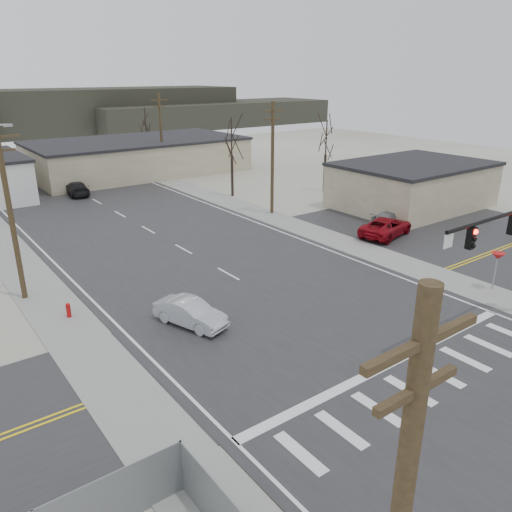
{
  "coord_description": "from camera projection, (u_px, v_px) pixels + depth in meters",
  "views": [
    {
      "loc": [
        -16.41,
        -17.12,
        12.35
      ],
      "look_at": [
        -0.69,
        4.06,
        2.6
      ],
      "focal_mm": 35.0,
      "sensor_mm": 36.0,
      "label": 1
    }
  ],
  "objects": [
    {
      "name": "ground",
      "position": [
        312.0,
        321.0,
        26.35
      ],
      "size": [
        140.0,
        140.0,
        0.0
      ],
      "primitive_type": "plane",
      "color": "beige",
      "rests_on": "ground"
    },
    {
      "name": "yield_sign",
      "position": [
        498.0,
        257.0,
        29.43
      ],
      "size": [
        0.8,
        0.8,
        2.35
      ],
      "color": "gray",
      "rests_on": "ground"
    },
    {
      "name": "upole_left_b",
      "position": [
        10.0,
        211.0,
        27.15
      ],
      "size": [
        2.2,
        0.3,
        10.0
      ],
      "color": "#463620",
      "rests_on": "ground"
    },
    {
      "name": "car_far_b",
      "position": [
        36.0,
        161.0,
        69.48
      ],
      "size": [
        2.01,
        4.18,
        1.38
      ],
      "primitive_type": "imported",
      "rotation": [
        0.0,
        0.0,
        -0.1
      ],
      "color": "black",
      "rests_on": "main_road"
    },
    {
      "name": "hill_right",
      "position": [
        213.0,
        114.0,
        121.13
      ],
      "size": [
        60.0,
        18.0,
        5.5
      ],
      "primitive_type": "cube",
      "color": "#333026",
      "rests_on": "ground"
    },
    {
      "name": "building_right_far",
      "position": [
        138.0,
        156.0,
        64.33
      ],
      "size": [
        26.3,
        14.3,
        4.3
      ],
      "color": "#BAAB8E",
      "rests_on": "ground"
    },
    {
      "name": "upole_right_b",
      "position": [
        161.0,
        134.0,
        61.09
      ],
      "size": [
        2.2,
        0.3,
        10.0
      ],
      "color": "#463620",
      "rests_on": "ground"
    },
    {
      "name": "tree_right_mid",
      "position": [
        232.0,
        139.0,
        50.87
      ],
      "size": [
        3.74,
        3.74,
        8.33
      ],
      "color": "black",
      "rests_on": "ground"
    },
    {
      "name": "car_parked_silver",
      "position": [
        393.0,
        218.0,
        42.47
      ],
      "size": [
        4.29,
        2.04,
        1.21
      ],
      "primitive_type": "imported",
      "rotation": [
        0.0,
        0.0,
        1.49
      ],
      "color": "gray",
      "rests_on": "parking_lot"
    },
    {
      "name": "car_parked_dark_a",
      "position": [
        382.0,
        204.0,
        46.6
      ],
      "size": [
        4.46,
        2.73,
        1.42
      ],
      "primitive_type": "imported",
      "rotation": [
        0.0,
        0.0,
        1.84
      ],
      "color": "black",
      "rests_on": "parking_lot"
    },
    {
      "name": "car_far_a",
      "position": [
        76.0,
        188.0,
        52.92
      ],
      "size": [
        2.43,
        5.03,
        1.41
      ],
      "primitive_type": "imported",
      "rotation": [
        0.0,
        0.0,
        3.05
      ],
      "color": "black",
      "rests_on": "main_road"
    },
    {
      "name": "hill_center",
      "position": [
        57.0,
        111.0,
        105.48
      ],
      "size": [
        80.0,
        18.0,
        9.0
      ],
      "primitive_type": "cube",
      "color": "#333026",
      "rests_on": "ground"
    },
    {
      "name": "sidewalk_right",
      "position": [
        251.0,
        210.0,
        47.33
      ],
      "size": [
        3.0,
        90.0,
        0.06
      ],
      "primitive_type": "cube",
      "color": "gray",
      "rests_on": "ground"
    },
    {
      "name": "fire_hydrant",
      "position": [
        68.0,
        310.0,
        26.52
      ],
      "size": [
        0.24,
        0.24,
        0.87
      ],
      "color": "#A50C0C",
      "rests_on": "ground"
    },
    {
      "name": "building_lot",
      "position": [
        412.0,
        185.0,
        48.06
      ],
      "size": [
        14.3,
        10.3,
        4.3
      ],
      "color": "#BAAB8E",
      "rests_on": "ground"
    },
    {
      "name": "upole_right_a",
      "position": [
        272.0,
        157.0,
        44.53
      ],
      "size": [
        2.2,
        0.3,
        10.0
      ],
      "color": "#463620",
      "rests_on": "ground"
    },
    {
      "name": "tree_right_far",
      "position": [
        145.0,
        122.0,
        71.97
      ],
      "size": [
        3.52,
        3.52,
        7.84
      ],
      "color": "black",
      "rests_on": "ground"
    },
    {
      "name": "parking_lot",
      "position": [
        439.0,
        228.0,
        42.05
      ],
      "size": [
        18.0,
        20.0,
        0.03
      ],
      "primitive_type": "cube",
      "color": "#262628",
      "rests_on": "ground"
    },
    {
      "name": "main_road",
      "position": [
        177.0,
        246.0,
        37.64
      ],
      "size": [
        18.0,
        110.0,
        0.05
      ],
      "primitive_type": "cube",
      "color": "#262628",
      "rests_on": "ground"
    },
    {
      "name": "tree_lot",
      "position": [
        326.0,
        139.0,
        53.29
      ],
      "size": [
        3.52,
        3.52,
        7.84
      ],
      "color": "black",
      "rests_on": "ground"
    },
    {
      "name": "cross_road",
      "position": [
        312.0,
        320.0,
        26.35
      ],
      "size": [
        90.0,
        10.0,
        0.04
      ],
      "primitive_type": "cube",
      "color": "#262628",
      "rests_on": "ground"
    },
    {
      "name": "car_parked_red",
      "position": [
        386.0,
        227.0,
        39.65
      ],
      "size": [
        5.83,
        3.67,
        1.5
      ],
      "primitive_type": "imported",
      "rotation": [
        0.0,
        0.0,
        1.8
      ],
      "color": "maroon",
      "rests_on": "parking_lot"
    },
    {
      "name": "sidewalk_left",
      "position": [
        11.0,
        256.0,
        35.48
      ],
      "size": [
        3.0,
        90.0,
        0.06
      ],
      "primitive_type": "cube",
      "color": "gray",
      "rests_on": "ground"
    },
    {
      "name": "sedan_crossing",
      "position": [
        190.0,
        313.0,
        25.65
      ],
      "size": [
        2.68,
        4.32,
        1.34
      ],
      "primitive_type": "imported",
      "rotation": [
        0.0,
        0.0,
        0.33
      ],
      "color": "#ABB0B7",
      "rests_on": "main_road"
    }
  ]
}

